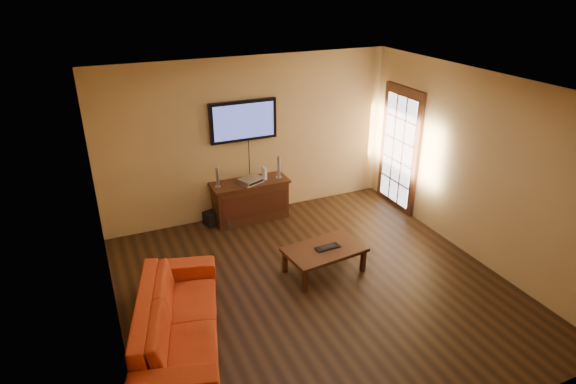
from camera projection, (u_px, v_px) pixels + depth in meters
ground_plane at (316, 288)px, 6.47m from camera, size 5.00×5.00×0.00m
room_walls at (297, 156)px, 6.29m from camera, size 5.00×5.00×5.00m
french_door at (399, 150)px, 8.35m from camera, size 0.07×1.02×2.22m
media_console at (250, 200)px, 8.15m from camera, size 1.30×0.50×0.69m
television at (243, 121)px, 7.77m from camera, size 1.13×0.08×0.67m
coffee_table at (324, 251)px, 6.70m from camera, size 1.16×0.77×0.38m
sofa at (178, 312)px, 5.36m from camera, size 1.19×2.30×0.86m
speaker_left at (218, 178)px, 7.75m from camera, size 0.09×0.09×0.33m
speaker_right at (279, 168)px, 8.10m from camera, size 0.10×0.10×0.38m
av_receiver at (251, 180)px, 7.95m from camera, size 0.45×0.39×0.08m
game_console at (264, 173)px, 8.08m from camera, size 0.05×0.15×0.21m
subwoofer at (212, 218)px, 8.07m from camera, size 0.28×0.28×0.22m
bottle at (229, 225)px, 7.89m from camera, size 0.07×0.07×0.21m
keyboard at (328, 247)px, 6.69m from camera, size 0.36×0.15×0.02m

